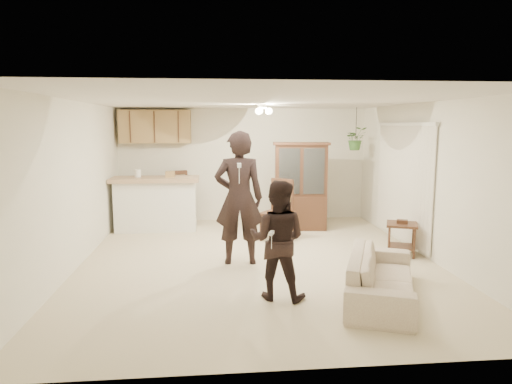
{
  "coord_description": "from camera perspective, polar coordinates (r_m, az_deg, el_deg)",
  "views": [
    {
      "loc": [
        -0.7,
        -6.94,
        2.14
      ],
      "look_at": [
        0.01,
        0.4,
        1.05
      ],
      "focal_mm": 32.0,
      "sensor_mm": 36.0,
      "label": 1
    }
  ],
  "objects": [
    {
      "name": "floor",
      "position": [
        7.3,
        0.24,
        -8.65
      ],
      "size": [
        6.5,
        6.5,
        0.0
      ],
      "primitive_type": "plane",
      "color": "#C5B795",
      "rests_on": "ground"
    },
    {
      "name": "ceiling",
      "position": [
        6.99,
        0.25,
        11.35
      ],
      "size": [
        5.5,
        6.5,
        0.02
      ],
      "primitive_type": "cube",
      "color": "silver",
      "rests_on": "wall_back"
    },
    {
      "name": "wall_back",
      "position": [
        10.26,
        -1.58,
        3.43
      ],
      "size": [
        5.5,
        0.02,
        2.5
      ],
      "primitive_type": "cube",
      "color": "silver",
      "rests_on": "ground"
    },
    {
      "name": "wall_front",
      "position": [
        3.86,
        5.11,
        -4.98
      ],
      "size": [
        5.5,
        0.02,
        2.5
      ],
      "primitive_type": "cube",
      "color": "silver",
      "rests_on": "ground"
    },
    {
      "name": "wall_left",
      "position": [
        7.29,
        -21.79,
        0.79
      ],
      "size": [
        0.02,
        6.5,
        2.5
      ],
      "primitive_type": "cube",
      "color": "silver",
      "rests_on": "ground"
    },
    {
      "name": "wall_right",
      "position": [
        7.8,
        20.77,
        1.3
      ],
      "size": [
        0.02,
        6.5,
        2.5
      ],
      "primitive_type": "cube",
      "color": "silver",
      "rests_on": "ground"
    },
    {
      "name": "breakfast_bar",
      "position": [
        9.51,
        -12.38,
        -1.72
      ],
      "size": [
        1.6,
        0.55,
        1.0
      ],
      "primitive_type": "cube",
      "color": "white",
      "rests_on": "floor"
    },
    {
      "name": "bar_top",
      "position": [
        9.43,
        -12.49,
        1.57
      ],
      "size": [
        1.75,
        0.7,
        0.08
      ],
      "primitive_type": "cube",
      "color": "tan",
      "rests_on": "breakfast_bar"
    },
    {
      "name": "upper_cabinets",
      "position": [
        10.08,
        -12.47,
        7.99
      ],
      "size": [
        1.5,
        0.34,
        0.7
      ],
      "primitive_type": "cube",
      "color": "#9D7944",
      "rests_on": "wall_back"
    },
    {
      "name": "vertical_blinds",
      "position": [
        8.62,
        17.85,
        1.06
      ],
      "size": [
        0.06,
        2.3,
        2.1
      ],
      "primitive_type": null,
      "color": "silver",
      "rests_on": "wall_right"
    },
    {
      "name": "ceiling_fixture",
      "position": [
        8.2,
        0.81,
        10.22
      ],
      "size": [
        0.36,
        0.36,
        0.2
      ],
      "primitive_type": null,
      "color": "#FFF1BF",
      "rests_on": "ceiling"
    },
    {
      "name": "hanging_plant",
      "position": [
        9.82,
        12.36,
        6.52
      ],
      "size": [
        0.43,
        0.37,
        0.48
      ],
      "primitive_type": "imported",
      "color": "#255220",
      "rests_on": "ceiling"
    },
    {
      "name": "plant_cord",
      "position": [
        9.81,
        12.42,
        8.42
      ],
      "size": [
        0.01,
        0.01,
        0.65
      ],
      "primitive_type": "cylinder",
      "color": "black",
      "rests_on": "ceiling"
    },
    {
      "name": "sofa",
      "position": [
        5.92,
        15.43,
        -9.37
      ],
      "size": [
        1.37,
        2.01,
        0.73
      ],
      "primitive_type": "imported",
      "rotation": [
        0.0,
        0.0,
        1.2
      ],
      "color": "beige",
      "rests_on": "floor"
    },
    {
      "name": "adult",
      "position": [
        7.01,
        -2.14,
        -1.79
      ],
      "size": [
        0.68,
        0.46,
        1.8
      ],
      "primitive_type": "imported",
      "rotation": [
        0.0,
        0.0,
        3.1
      ],
      "color": "black",
      "rests_on": "floor"
    },
    {
      "name": "child",
      "position": [
        5.65,
        2.71,
        -6.64
      ],
      "size": [
        0.79,
        0.71,
        1.35
      ],
      "primitive_type": "imported",
      "rotation": [
        0.0,
        0.0,
        2.79
      ],
      "color": "black",
      "rests_on": "floor"
    },
    {
      "name": "china_hutch",
      "position": [
        9.37,
        5.6,
        0.66
      ],
      "size": [
        1.18,
        0.57,
        1.79
      ],
      "rotation": [
        0.0,
        0.0,
        -0.12
      ],
      "color": "#3D2616",
      "rests_on": "floor"
    },
    {
      "name": "side_table",
      "position": [
        7.96,
        17.71,
        -5.55
      ],
      "size": [
        0.63,
        0.63,
        0.59
      ],
      "rotation": [
        0.0,
        0.0,
        -0.39
      ],
      "color": "#3D2616",
      "rests_on": "floor"
    },
    {
      "name": "chair_bar",
      "position": [
        9.97,
        -9.48,
        -2.2
      ],
      "size": [
        0.65,
        0.65,
        1.15
      ],
      "rotation": [
        0.0,
        0.0,
        0.34
      ],
      "color": "#3D2616",
      "rests_on": "floor"
    },
    {
      "name": "chair_hutch_left",
      "position": [
        8.52,
        2.54,
        -3.93
      ],
      "size": [
        0.71,
        0.71,
        1.14
      ],
      "rotation": [
        0.0,
        0.0,
        -0.67
      ],
      "color": "#3D2616",
      "rests_on": "floor"
    },
    {
      "name": "chair_hutch_right",
      "position": [
        9.97,
        6.39,
        -2.1
      ],
      "size": [
        0.66,
        0.66,
        1.17
      ],
      "rotation": [
        0.0,
        0.0,
        3.49
      ],
      "color": "#3D2616",
      "rests_on": "floor"
    },
    {
      "name": "controller_adult",
      "position": [
        6.45,
        -2.12,
        3.36
      ],
      "size": [
        0.06,
        0.18,
        0.05
      ],
      "primitive_type": "cube",
      "rotation": [
        0.0,
        0.0,
        3.1
      ],
      "color": "white",
      "rests_on": "adult"
    },
    {
      "name": "controller_child",
      "position": [
        5.27,
        1.96,
        -5.15
      ],
      "size": [
        0.08,
        0.13,
        0.04
      ],
      "primitive_type": "cube",
      "rotation": [
        0.0,
        0.0,
        2.79
      ],
      "color": "white",
      "rests_on": "child"
    }
  ]
}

